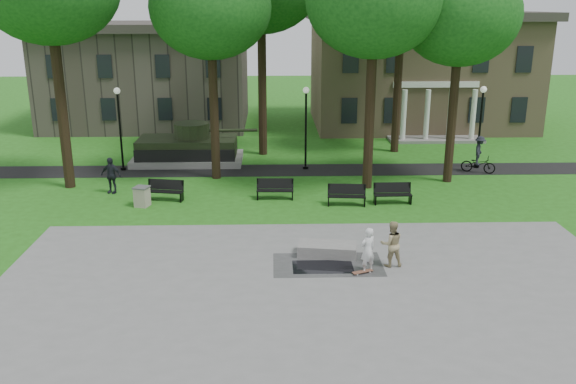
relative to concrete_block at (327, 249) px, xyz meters
name	(u,v)px	position (x,y,z in m)	size (l,w,h in m)	color
ground	(310,251)	(-0.63, 0.41, -0.24)	(120.00, 120.00, 0.00)	#235D16
plaza	(320,314)	(-0.63, -4.59, -0.23)	(22.00, 16.00, 0.02)	gray
footpath	(297,170)	(-0.63, 12.41, -0.24)	(44.00, 2.60, 0.01)	black
building_right	(418,68)	(9.37, 26.41, 4.10)	(17.00, 12.00, 8.60)	#9E8460
building_left	(149,78)	(-11.63, 26.91, 3.35)	(15.00, 10.00, 7.20)	#4C443D
tree_1	(210,8)	(-5.13, 10.91, 8.71)	(6.20, 6.20, 11.63)	black
tree_2	(374,0)	(2.87, 8.91, 9.07)	(6.60, 6.60, 12.16)	black
tree_3	(460,16)	(7.37, 9.91, 8.35)	(6.00, 6.00, 11.19)	black
lamp_left	(120,122)	(-10.63, 12.71, 2.55)	(0.36, 0.36, 4.73)	black
lamp_mid	(306,121)	(-0.13, 12.71, 2.55)	(0.36, 0.36, 4.73)	black
lamp_right	(481,120)	(9.87, 12.71, 2.55)	(0.36, 0.36, 4.73)	black
tank_monument	(188,148)	(-7.09, 14.41, 0.61)	(7.45, 3.40, 2.40)	gray
puddle	(323,267)	(-0.25, -1.11, -0.22)	(2.20, 1.20, 0.00)	black
concrete_block	(327,249)	(0.00, 0.00, 0.00)	(2.20, 1.00, 0.45)	gray
skateboard	(363,272)	(1.11, -1.68, -0.19)	(0.78, 0.20, 0.07)	brown
skateboarder	(368,250)	(1.29, -1.52, 0.60)	(0.60, 0.40, 1.65)	silver
friend_watching	(392,244)	(2.22, -1.05, 0.63)	(0.84, 0.65, 1.72)	tan
pedestrian_walker	(111,175)	(-10.18, 8.30, 0.68)	(1.08, 0.45, 1.84)	#1F212A
cyclist	(479,158)	(9.59, 11.62, 0.61)	(1.99, 1.37, 2.10)	black
park_bench_0	(165,190)	(-7.29, 7.05, 0.28)	(1.85, 0.85, 1.00)	black
park_bench_1	(275,189)	(-1.94, 7.10, 0.28)	(1.81, 0.58, 1.00)	black
park_bench_2	(346,194)	(1.44, 6.05, 0.28)	(1.83, 0.69, 1.00)	black
park_bench_3	(393,193)	(3.68, 6.24, 0.28)	(1.81, 0.56, 1.00)	black
trash_bin	(142,196)	(-8.21, 6.12, 0.24)	(0.82, 0.82, 0.96)	#AFA290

